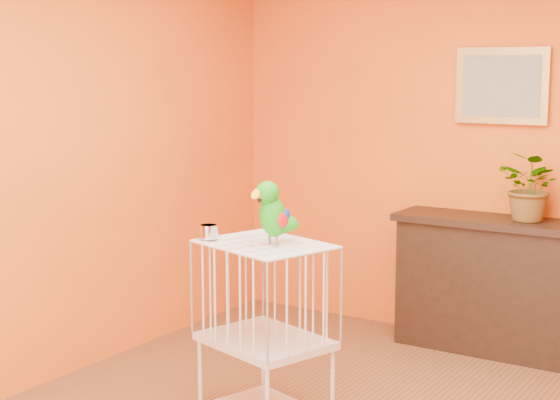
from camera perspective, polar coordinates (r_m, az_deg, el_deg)
The scene contains 7 objects.
room_shell at distance 3.82m, azimuth 3.88°, elevation 4.57°, with size 4.50×4.50×4.50m.
console_cabinet at distance 5.85m, azimuth 13.50°, elevation -5.46°, with size 1.21×0.44×0.90m.
potted_plant at distance 5.66m, azimuth 16.40°, elevation 0.36°, with size 0.40×0.44×0.35m, color #26722D.
framed_picture at distance 5.86m, azimuth 14.53°, elevation 7.37°, with size 0.62×0.04×0.50m.
birdcage at distance 4.51m, azimuth -1.00°, elevation -8.74°, with size 0.74×0.65×0.97m.
feed_cup at distance 4.50m, azimuth -4.78°, elevation -2.10°, with size 0.10×0.10×0.07m, color silver.
parrot at distance 4.33m, azimuth -0.49°, elevation -0.79°, with size 0.17×0.30×0.33m.
Camera 1 is at (1.84, -3.34, 1.86)m, focal length 55.00 mm.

